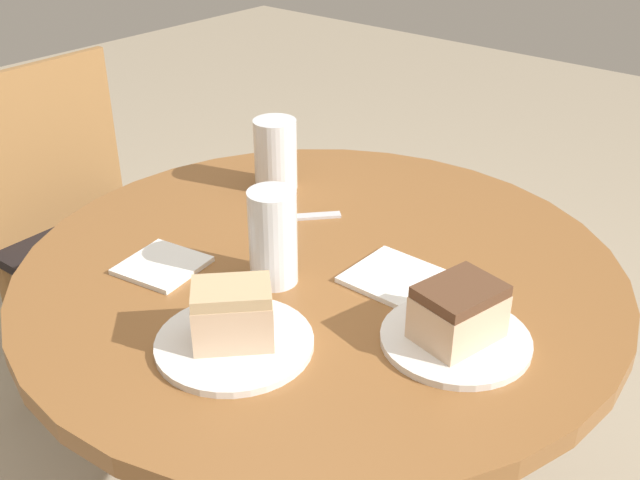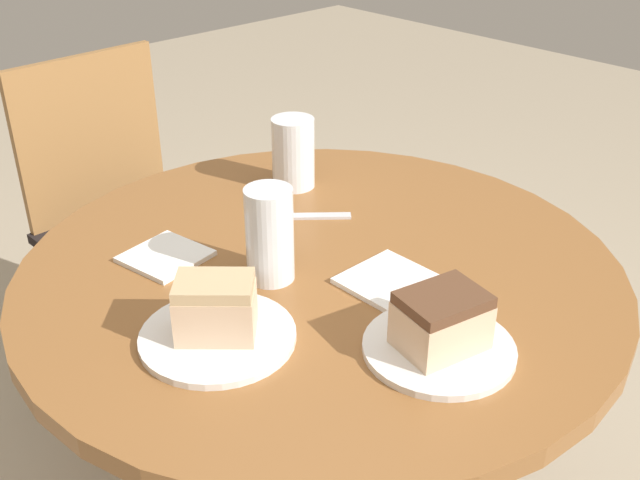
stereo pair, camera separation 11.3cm
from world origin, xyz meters
name	(u,v)px [view 1 (the left image)]	position (x,y,z in m)	size (l,w,h in m)	color
table	(320,357)	(0.00, 0.00, 0.59)	(0.92, 0.92, 0.77)	brown
chair	(96,236)	(0.13, 0.84, 0.47)	(0.43, 0.46, 0.88)	olive
plate_near	(455,339)	(-0.04, -0.26, 0.78)	(0.20, 0.20, 0.01)	white
plate_far	(235,343)	(-0.23, -0.05, 0.78)	(0.21, 0.21, 0.01)	white
cake_slice_near	(458,312)	(-0.04, -0.26, 0.82)	(0.12, 0.10, 0.08)	beige
cake_slice_far	(233,314)	(-0.23, -0.05, 0.82)	(0.12, 0.12, 0.08)	beige
glass_lemonade	(273,242)	(-0.08, 0.02, 0.84)	(0.07, 0.07, 0.14)	silver
glass_water	(276,159)	(0.16, 0.24, 0.83)	(0.08, 0.08, 0.13)	silver
napkin_stack	(394,277)	(0.03, -0.11, 0.78)	(0.13, 0.13, 0.01)	white
fork	(441,289)	(0.05, -0.19, 0.78)	(0.03, 0.17, 0.00)	silver
spoon	(301,217)	(0.09, 0.12, 0.78)	(0.11, 0.10, 0.00)	silver
napkin_side	(162,265)	(-0.17, 0.17, 0.78)	(0.13, 0.13, 0.01)	white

